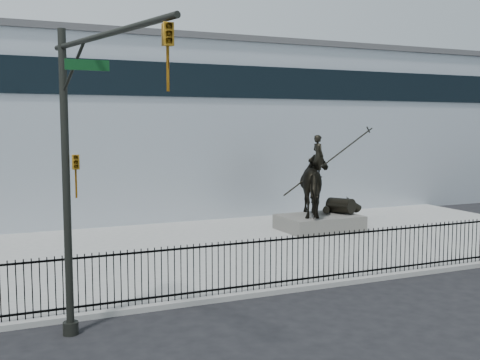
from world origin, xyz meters
name	(u,v)px	position (x,y,z in m)	size (l,w,h in m)	color
ground	(331,300)	(0.00, 0.00, 0.00)	(120.00, 120.00, 0.00)	black
plaza	(234,247)	(0.00, 7.00, 0.07)	(30.00, 12.00, 0.15)	gray
building	(150,131)	(0.00, 20.00, 4.50)	(44.00, 14.00, 9.00)	#AFB6BE
picket_fence	(309,258)	(0.00, 1.25, 0.90)	(22.10, 0.10, 1.50)	black
statue_plinth	(319,222)	(4.81, 8.53, 0.48)	(3.50, 2.41, 0.66)	#55524E
equestrian_statue	(321,185)	(4.87, 8.53, 2.18)	(4.49, 2.83, 3.81)	black
traffic_signal_left	(82,164)	(-6.75, -0.62, 4.03)	(1.52, 4.84, 7.00)	black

